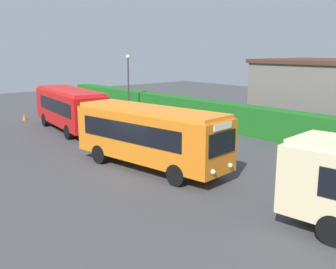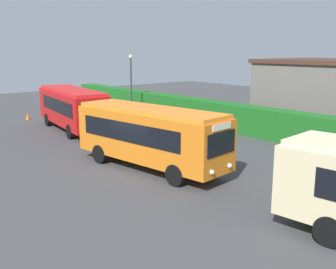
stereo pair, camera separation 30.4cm
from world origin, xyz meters
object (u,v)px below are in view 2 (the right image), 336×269
bus_red (72,107)px  lamppost (131,79)px  person_center (120,113)px  bus_orange (150,134)px  traffic_cone (28,116)px  person_left (88,112)px

bus_red → lamppost: lamppost is taller
person_center → bus_orange: bearing=-165.7°
bus_red → person_center: (0.56, 3.81, -0.78)m
bus_red → traffic_cone: 6.97m
person_center → lamppost: (-2.35, 2.74, 2.44)m
person_center → traffic_cone: (-7.30, -4.77, -0.71)m
person_left → lamppost: size_ratio=0.30×
traffic_cone → person_left: bearing=37.0°
bus_orange → lamppost: size_ratio=1.64×
person_left → traffic_cone: (-4.53, -3.42, -0.56)m
traffic_cone → lamppost: lamppost is taller
traffic_cone → bus_red: bearing=8.1°
person_center → bus_red: bearing=121.4°
traffic_cone → lamppost: (4.95, 7.50, 3.15)m
bus_orange → person_center: bearing=146.7°
bus_red → person_left: 3.44m
bus_orange → person_left: 14.38m
person_left → traffic_cone: person_left is taller
person_left → traffic_cone: 5.70m
person_center → traffic_cone: person_center is taller
bus_red → lamppost: 6.98m
traffic_cone → lamppost: size_ratio=0.11×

